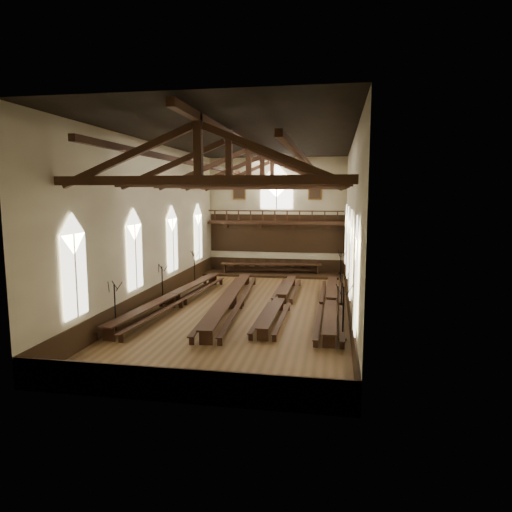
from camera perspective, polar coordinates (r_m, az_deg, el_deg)
The scene contains 21 objects.
ground at distance 28.01m, azimuth -0.89°, elevation -6.47°, with size 26.00×26.00×0.00m, color brown.
room_walls at distance 27.15m, azimuth -0.92°, elevation 6.87°, with size 26.00×26.00×26.00m.
wainscot_band at distance 27.87m, azimuth -0.89°, elevation -5.27°, with size 12.00×26.00×1.20m.
side_windows at distance 27.33m, azimuth -0.91°, elevation 1.16°, with size 11.85×19.80×4.50m.
end_window at distance 39.89m, azimuth 2.59°, elevation 8.25°, with size 2.80×0.12×3.80m.
minstrels_gallery at distance 39.76m, azimuth 2.52°, elevation 3.47°, with size 11.80×1.24×3.70m.
portraits at distance 39.89m, azimuth 2.59°, elevation 8.08°, with size 7.75×0.09×1.45m.
roof_trusses at distance 27.18m, azimuth -0.93°, elevation 10.57°, with size 11.70×25.70×2.80m.
refectory_row_a at distance 28.72m, azimuth -10.27°, elevation -5.05°, with size 2.23×14.87×0.79m.
refectory_row_b at distance 27.98m, azimuth -3.25°, elevation -5.27°, with size 2.11×14.90×0.79m.
refectory_row_c at distance 28.05m, azimuth 3.08°, elevation -5.40°, with size 1.45×13.81×0.69m.
refectory_row_d at distance 27.54m, azimuth 9.36°, elevation -5.69°, with size 1.48×14.13×0.72m.
dais at distance 39.03m, azimuth 1.88°, elevation -2.25°, with size 11.40×2.79×0.19m, color black.
high_table at distance 38.91m, azimuth 1.89°, elevation -1.13°, with size 8.62×1.82×0.80m.
high_chairs at distance 39.74m, azimuth 2.05°, elevation -1.16°, with size 7.67×0.47×0.97m.
candelabrum_left_near at distance 23.83m, azimuth -17.16°, elevation -7.38°, with size 0.75×0.81×2.65m.
candelabrum_left_mid at distance 29.38m, azimuth -11.61°, elevation -4.40°, with size 0.71×0.78×2.54m.
candelabrum_left_far at distance 35.53m, azimuth -7.69°, elevation -2.20°, with size 0.76×0.74×2.55m.
candelabrum_right_near at distance 22.11m, azimuth 10.82°, elevation -8.27°, with size 0.83×0.78×2.75m.
candelabrum_right_mid at distance 27.69m, azimuth 10.64°, elevation -5.29°, with size 0.63×0.70×2.29m.
candelabrum_right_far at distance 34.21m, azimuth 10.52°, elevation -2.49°, with size 0.76×0.88×2.85m.
Camera 1 is at (5.09, -26.66, 6.90)m, focal length 32.00 mm.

